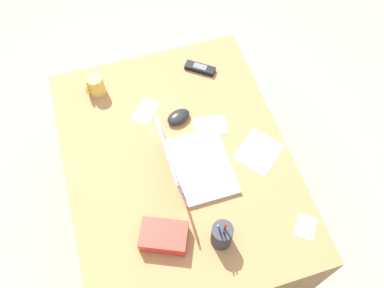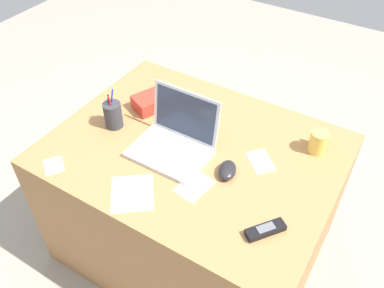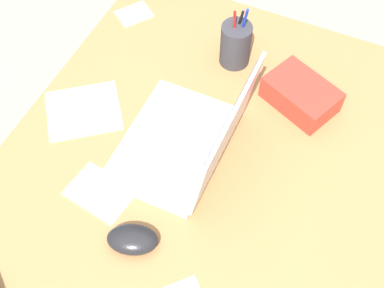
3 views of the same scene
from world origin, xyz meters
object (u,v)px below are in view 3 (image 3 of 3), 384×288
laptop (189,141)px  pen_holder (236,44)px  computer_mouse (133,239)px  snack_bag (301,95)px

laptop → pen_holder: 0.31m
computer_mouse → pen_holder: 0.57m
pen_holder → snack_bag: (0.07, 0.20, -0.03)m
snack_bag → pen_holder: bearing=-108.2°
computer_mouse → snack_bag: size_ratio=0.63×
pen_holder → snack_bag: pen_holder is taller
computer_mouse → pen_holder: size_ratio=0.58×
pen_holder → snack_bag: size_ratio=1.07×
computer_mouse → snack_bag: 0.54m
laptop → snack_bag: bearing=142.8°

